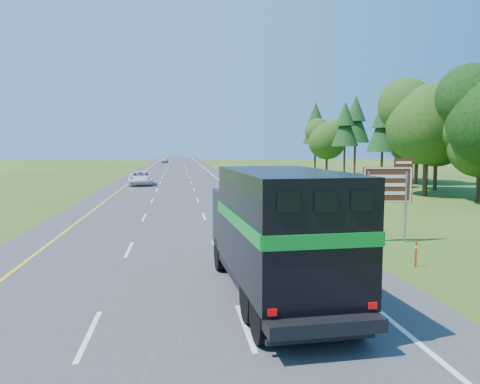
{
  "coord_description": "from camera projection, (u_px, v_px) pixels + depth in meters",
  "views": [
    {
      "loc": [
        0.26,
        -8.82,
        4.39
      ],
      "look_at": [
        3.73,
        17.28,
        1.8
      ],
      "focal_mm": 35.0,
      "sensor_mm": 36.0,
      "label": 1
    }
  ],
  "objects": [
    {
      "name": "white_suv",
      "position": [
        141.0,
        178.0,
        52.38
      ],
      "size": [
        3.08,
        5.92,
        1.59
      ],
      "primitive_type": "imported",
      "rotation": [
        0.0,
        0.0,
        0.08
      ],
      "color": "white",
      "rests_on": "road"
    },
    {
      "name": "road",
      "position": [
        176.0,
        181.0,
        58.41
      ],
      "size": [
        15.0,
        260.0,
        0.04
      ],
      "primitive_type": "cube",
      "color": "#38383A",
      "rests_on": "ground"
    },
    {
      "name": "delineator",
      "position": [
        416.0,
        253.0,
        16.95
      ],
      "size": [
        0.08,
        0.04,
        0.97
      ],
      "color": "red",
      "rests_on": "ground"
    },
    {
      "name": "tree_wall_right",
      "position": [
        469.0,
        128.0,
        41.52
      ],
      "size": [
        16.0,
        100.0,
        12.0
      ],
      "primitive_type": null,
      "color": "#1A3E11",
      "rests_on": "ground"
    },
    {
      "name": "horse_truck",
      "position": [
        277.0,
        230.0,
        13.18
      ],
      "size": [
        3.05,
        8.5,
        3.71
      ],
      "rotation": [
        0.0,
        0.0,
        0.05
      ],
      "color": "black",
      "rests_on": "road"
    },
    {
      "name": "exit_sign",
      "position": [
        388.0,
        188.0,
        21.13
      ],
      "size": [
        2.26,
        0.3,
        3.85
      ],
      "rotation": [
        0.0,
        0.0,
        -0.1
      ],
      "color": "gray",
      "rests_on": "ground"
    },
    {
      "name": "far_car",
      "position": [
        165.0,
        160.0,
        121.27
      ],
      "size": [
        1.89,
        4.15,
        1.38
      ],
      "primitive_type": "imported",
      "rotation": [
        0.0,
        0.0,
        -0.06
      ],
      "color": "#B8B8C0",
      "rests_on": "road"
    },
    {
      "name": "ground",
      "position": [
        167.0,
        373.0,
        9.09
      ],
      "size": [
        300.0,
        300.0,
        0.0
      ],
      "primitive_type": "plane",
      "color": "#2A4D14",
      "rests_on": "ground"
    },
    {
      "name": "lane_markings",
      "position": [
        176.0,
        181.0,
        58.41
      ],
      "size": [
        11.15,
        260.0,
        0.01
      ],
      "color": "yellow",
      "rests_on": "road"
    }
  ]
}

